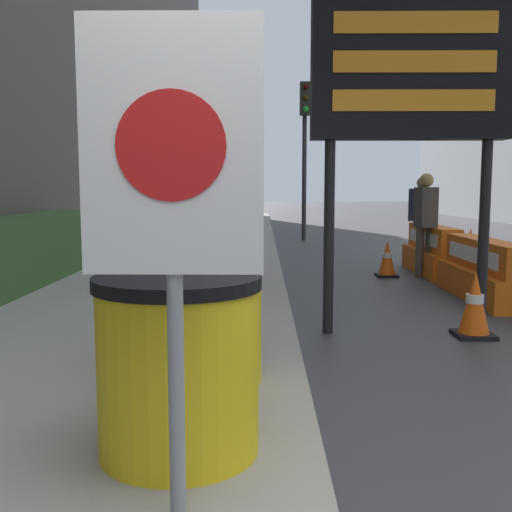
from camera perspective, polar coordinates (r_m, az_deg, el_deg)
barrel_drum_foreground at (r=2.88m, az=-7.40°, el=-10.17°), size 0.78×0.78×0.84m
barrel_drum_middle at (r=3.89m, az=-5.06°, el=-5.73°), size 0.78×0.78×0.84m
warning_sign at (r=2.13m, az=-7.96°, el=7.07°), size 0.64×0.08×1.84m
message_board at (r=5.91m, az=14.57°, el=17.11°), size 1.95×0.36×3.29m
jersey_barrier_orange_far at (r=8.02m, az=20.96°, el=-1.52°), size 0.56×2.10×0.75m
jersey_barrier_orange_near at (r=10.18m, az=16.50°, el=0.33°), size 0.55×1.97×0.78m
traffic_cone_near at (r=10.26m, az=19.69°, el=0.41°), size 0.42×0.42×0.75m
traffic_cone_mid at (r=5.96m, az=20.10°, el=-4.37°), size 0.35×0.35×0.63m
traffic_cone_far at (r=9.61m, az=12.38°, el=-0.26°), size 0.33×0.33×0.59m
traffic_light_near_curb at (r=16.09m, az=4.68°, el=12.14°), size 0.28×0.44×4.12m
pedestrian_worker at (r=11.65m, az=15.49°, el=4.04°), size 0.47×0.47×1.59m
pedestrian_passerby at (r=9.69m, az=15.84°, el=3.68°), size 0.28×0.44×1.62m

